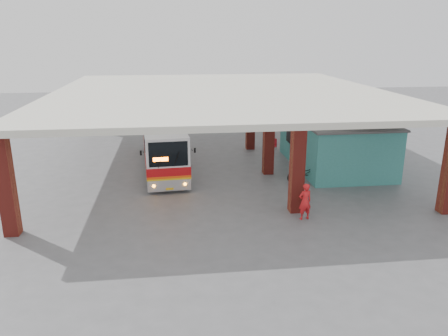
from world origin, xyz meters
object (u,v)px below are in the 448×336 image
at_px(coach_bus, 163,142).
at_px(pedestrian, 305,202).
at_px(motorcycle, 305,173).
at_px(red_chair, 274,144).

height_order(coach_bus, pedestrian, coach_bus).
bearing_deg(motorcycle, red_chair, -4.97).
xyz_separation_m(motorcycle, pedestrian, (-1.55, -5.00, 0.30)).
height_order(pedestrian, red_chair, pedestrian).
distance_m(pedestrian, red_chair, 12.66).
xyz_separation_m(pedestrian, red_chair, (1.55, 12.56, -0.48)).
relative_size(coach_bus, motorcycle, 5.28).
bearing_deg(red_chair, motorcycle, -110.38).
relative_size(pedestrian, red_chair, 2.09).
height_order(motorcycle, red_chair, motorcycle).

